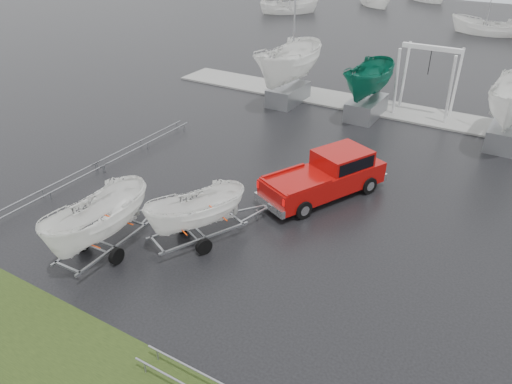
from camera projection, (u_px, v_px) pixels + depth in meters
name	position (u px, v px, depth m)	size (l,w,h in m)	color
ground_plane	(290.00, 203.00, 20.82)	(120.00, 120.00, 0.00)	black
dock	(389.00, 109.00, 30.47)	(30.00, 3.00, 0.12)	gray
pickup_truck	(329.00, 174.00, 21.02)	(4.08, 5.88, 1.86)	#900907
trailer_hitched	(195.00, 183.00, 17.23)	(2.58, 3.76, 4.48)	gray
trailer_parked	(92.00, 185.00, 16.40)	(1.81, 3.64, 5.14)	gray
boat_hoist	(428.00, 72.00, 28.33)	(3.30, 2.18, 4.12)	silver
keelboat_0	(290.00, 36.00, 29.66)	(2.59, 3.20, 10.77)	gray
keelboat_1	(371.00, 62.00, 27.96)	(2.08, 3.20, 6.63)	gray
mast_rack_0	(144.00, 142.00, 25.44)	(0.56, 6.50, 0.06)	gray
mast_rack_1	(46.00, 191.00, 20.98)	(0.56, 6.50, 0.06)	gray
moored_boat_0	(289.00, 13.00, 59.30)	(3.87, 3.86, 11.59)	white
moored_boat_1	(484.00, 34.00, 49.10)	(2.70, 2.63, 11.35)	white
moored_boat_6	(426.00, 1.00, 67.01)	(3.63, 3.61, 11.43)	white
moored_boat_7	(374.00, 6.00, 63.42)	(3.37, 3.36, 11.14)	white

